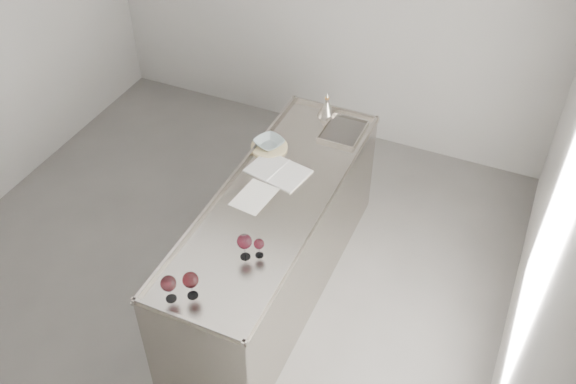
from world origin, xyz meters
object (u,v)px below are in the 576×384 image
at_px(counter, 275,243).
at_px(wine_funnel, 327,109).
at_px(wine_glass_left, 190,281).
at_px(wine_glass_middle, 169,284).
at_px(wine_glass_right, 244,242).
at_px(wine_glass_small, 259,244).
at_px(notebook, 278,171).
at_px(ceramic_bowl, 269,143).

distance_m(counter, wine_funnel, 1.20).
height_order(counter, wine_glass_left, wine_glass_left).
xyz_separation_m(wine_glass_left, wine_glass_middle, (-0.11, -0.07, -0.00)).
bearing_deg(wine_glass_middle, wine_funnel, 86.04).
relative_size(wine_glass_left, wine_glass_middle, 1.02).
distance_m(wine_glass_right, wine_glass_small, 0.10).
bearing_deg(notebook, counter, -59.40).
relative_size(ceramic_bowl, wine_funnel, 0.97).
bearing_deg(wine_funnel, ceramic_bowl, -112.76).
xyz_separation_m(notebook, wine_funnel, (0.06, 0.82, 0.06)).
distance_m(counter, wine_glass_small, 0.80).
distance_m(wine_glass_middle, ceramic_bowl, 1.58).
bearing_deg(wine_funnel, wine_glass_small, -83.74).
height_order(counter, wine_glass_right, wine_glass_right).
bearing_deg(wine_glass_small, counter, 105.10).
bearing_deg(wine_glass_middle, ceramic_bowl, 93.45).
height_order(counter, ceramic_bowl, ceramic_bowl).
xyz_separation_m(counter, wine_glass_middle, (-0.18, -1.08, 0.60)).
relative_size(counter, wine_glass_middle, 12.92).
bearing_deg(wine_glass_right, notebook, 100.85).
xyz_separation_m(wine_glass_middle, wine_glass_right, (0.25, 0.48, 0.00)).
relative_size(wine_glass_middle, wine_glass_small, 1.34).
height_order(wine_glass_left, wine_funnel, wine_funnel).
bearing_deg(ceramic_bowl, wine_glass_middle, -86.55).
relative_size(wine_glass_middle, wine_funnel, 0.85).
distance_m(counter, wine_glass_middle, 1.25).
height_order(wine_glass_left, wine_glass_small, wine_glass_left).
height_order(wine_glass_middle, wine_glass_small, wine_glass_middle).
distance_m(ceramic_bowl, wine_funnel, 0.63).
distance_m(wine_glass_right, ceramic_bowl, 1.15).
xyz_separation_m(wine_glass_left, wine_funnel, (0.04, 2.09, -0.07)).
bearing_deg(wine_glass_middle, wine_glass_small, 58.38).
distance_m(notebook, wine_funnel, 0.82).
relative_size(wine_glass_middle, wine_glass_right, 0.99).
bearing_deg(wine_funnel, wine_glass_middle, -93.96).
xyz_separation_m(wine_glass_small, notebook, (-0.24, 0.81, -0.09)).
bearing_deg(wine_glass_right, ceramic_bowl, 107.62).
xyz_separation_m(wine_glass_right, wine_glass_small, (0.08, 0.05, -0.04)).
height_order(wine_glass_small, wine_funnel, wine_funnel).
height_order(wine_glass_small, notebook, wine_glass_small).
xyz_separation_m(counter, ceramic_bowl, (-0.28, 0.50, 0.51)).
distance_m(wine_glass_middle, notebook, 1.35).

